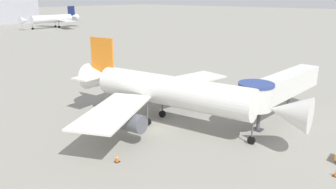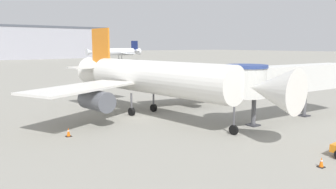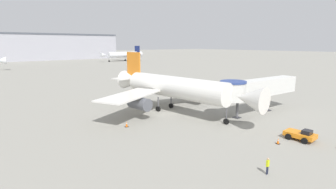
{
  "view_description": "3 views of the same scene",
  "coord_description": "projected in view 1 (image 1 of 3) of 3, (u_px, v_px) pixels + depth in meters",
  "views": [
    {
      "loc": [
        -27.62,
        -25.15,
        15.73
      ],
      "look_at": [
        -2.04,
        -3.44,
        5.51
      ],
      "focal_mm": 35.0,
      "sensor_mm": 36.0,
      "label": 1
    },
    {
      "loc": [
        -18.23,
        -30.55,
        8.01
      ],
      "look_at": [
        1.46,
        -3.43,
        2.94
      ],
      "focal_mm": 35.0,
      "sensor_mm": 36.0,
      "label": 2
    },
    {
      "loc": [
        -26.75,
        -34.89,
        11.88
      ],
      "look_at": [
        -2.83,
        -4.71,
        4.37
      ],
      "focal_mm": 28.0,
      "sensor_mm": 36.0,
      "label": 3
    }
  ],
  "objects": [
    {
      "name": "ground_plane",
      "position": [
        157.0,
        128.0,
        40.3
      ],
      "size": [
        800.0,
        800.0,
        0.0
      ],
      "primitive_type": "plane",
      "color": "gray"
    },
    {
      "name": "main_airplane",
      "position": [
        168.0,
        91.0,
        40.42
      ],
      "size": [
        28.72,
        30.58,
        10.22
      ],
      "rotation": [
        0.0,
        0.0,
        0.13
      ],
      "color": "white",
      "rests_on": "ground_plane"
    },
    {
      "name": "jet_bridge",
      "position": [
        278.0,
        88.0,
        41.53
      ],
      "size": [
        17.96,
        4.22,
        6.15
      ],
      "rotation": [
        0.0,
        0.0,
        -0.06
      ],
      "color": "silver",
      "rests_on": "ground_plane"
    },
    {
      "name": "traffic_cone_near_nose",
      "position": [
        336.0,
        173.0,
        29.53
      ],
      "size": [
        0.43,
        0.43,
        0.71
      ],
      "color": "black",
      "rests_on": "ground_plane"
    },
    {
      "name": "traffic_cone_port_wing",
      "position": [
        117.0,
        158.0,
        32.08
      ],
      "size": [
        0.49,
        0.49,
        0.81
      ],
      "color": "black",
      "rests_on": "ground_plane"
    },
    {
      "name": "background_jet_navy_tail",
      "position": [
        53.0,
        19.0,
        161.03
      ],
      "size": [
        30.41,
        31.48,
        10.32
      ],
      "rotation": [
        0.0,
        0.0,
        -1.58
      ],
      "color": "silver",
      "rests_on": "ground_plane"
    }
  ]
}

